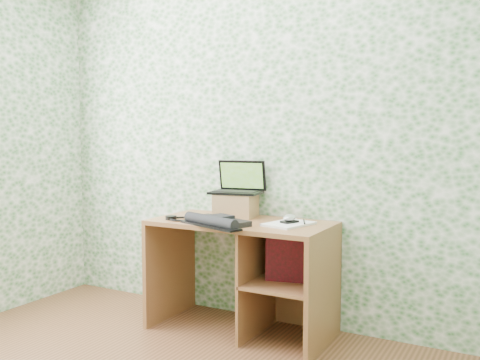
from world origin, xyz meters
The scene contains 10 objects.
wall_back centered at (0.00, 1.75, 1.30)m, with size 3.50×3.50×0.00m, color silver.
desk centered at (0.08, 1.47, 0.48)m, with size 1.20×0.60×0.75m.
riser centered at (-0.12, 1.58, 0.83)m, with size 0.27×0.23×0.16m, color #986A44.
laptop centered at (-0.12, 1.62, 0.97)m, with size 0.38×0.29×0.23m.
keyboard centered at (-0.07, 1.23, 0.77)m, with size 0.50×0.40×0.07m.
headphones centered at (-0.38, 1.28, 0.76)m, with size 0.21×0.19×0.03m.
notepad centered at (0.34, 1.45, 0.76)m, with size 0.22×0.31×0.01m, color silver.
mouse centered at (0.34, 1.46, 0.78)m, with size 0.07×0.12×0.04m, color silver.
pen centered at (0.42, 1.51, 0.77)m, with size 0.01×0.01×0.16m, color black.
red_box centered at (0.34, 1.44, 0.56)m, with size 0.28×0.09×0.33m, color maroon.
Camera 1 is at (1.68, -1.65, 1.33)m, focal length 40.00 mm.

